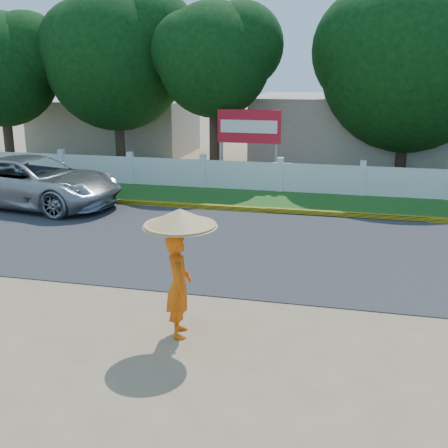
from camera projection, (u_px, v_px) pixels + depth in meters
name	position (u px, v px, depth m)	size (l,w,h in m)	color
ground	(200.00, 317.00, 10.73)	(120.00, 120.00, 0.00)	#9E8460
road	(245.00, 245.00, 14.94)	(60.00, 7.00, 0.02)	#38383A
grass_verge	(274.00, 200.00, 19.85)	(60.00, 3.50, 0.03)	#2D601E
curb	(267.00, 210.00, 18.24)	(40.00, 0.18, 0.16)	yellow
fence	(280.00, 177.00, 21.05)	(40.00, 0.10, 1.10)	silver
building_near	(363.00, 131.00, 26.46)	(10.00, 6.00, 3.20)	#B7AD99
building_far	(116.00, 126.00, 30.32)	(8.00, 5.00, 2.80)	#B7AD99
vehicle	(34.00, 182.00, 18.89)	(2.77, 6.02, 1.67)	#A1A4A9
monk_with_parasol	(179.00, 254.00, 9.64)	(1.28, 1.28, 2.33)	#D6560B
billboard	(249.00, 130.00, 21.95)	(2.50, 0.13, 2.95)	gray
tree_row	(324.00, 62.00, 22.76)	(32.60, 7.29, 8.18)	#473828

